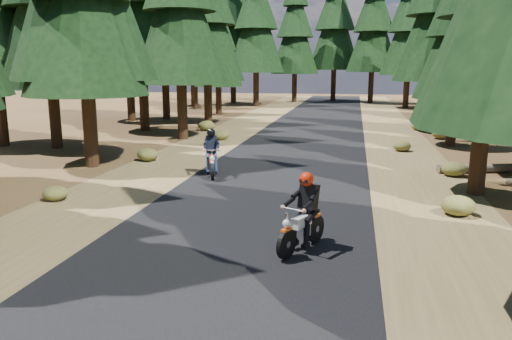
# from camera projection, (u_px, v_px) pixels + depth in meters

# --- Properties ---
(ground) EXTENTS (120.00, 120.00, 0.00)m
(ground) POSITION_uv_depth(u_px,v_px,m) (244.00, 229.00, 11.64)
(ground) COLOR #402D16
(ground) RESTS_ON ground
(road) EXTENTS (6.00, 100.00, 0.01)m
(road) POSITION_uv_depth(u_px,v_px,m) (277.00, 181.00, 16.44)
(road) COLOR black
(road) RESTS_ON ground
(shoulder_l) EXTENTS (3.20, 100.00, 0.01)m
(shoulder_l) POSITION_uv_depth(u_px,v_px,m) (146.00, 176.00, 17.32)
(shoulder_l) COLOR brown
(shoulder_l) RESTS_ON ground
(shoulder_r) EXTENTS (3.20, 100.00, 0.01)m
(shoulder_r) POSITION_uv_depth(u_px,v_px,m) (422.00, 188.00, 15.57)
(shoulder_r) COLOR brown
(shoulder_r) RESTS_ON ground
(log_near) EXTENTS (4.72, 1.58, 0.32)m
(log_near) POSITION_uv_depth(u_px,v_px,m) (503.00, 168.00, 17.84)
(log_near) COLOR #4C4233
(log_near) RESTS_ON ground
(understory_shrubs) EXTENTS (14.13, 29.38, 0.63)m
(understory_shrubs) POSITION_uv_depth(u_px,v_px,m) (317.00, 155.00, 19.91)
(understory_shrubs) COLOR #474C1E
(understory_shrubs) RESTS_ON ground
(rider_lead) EXTENTS (1.24, 1.87, 1.61)m
(rider_lead) POSITION_uv_depth(u_px,v_px,m) (302.00, 225.00, 10.15)
(rider_lead) COLOR silver
(rider_lead) RESTS_ON road
(rider_follow) EXTENTS (1.09, 1.92, 1.64)m
(rider_follow) POSITION_uv_depth(u_px,v_px,m) (212.00, 161.00, 17.09)
(rider_follow) COLOR #9D280A
(rider_follow) RESTS_ON road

